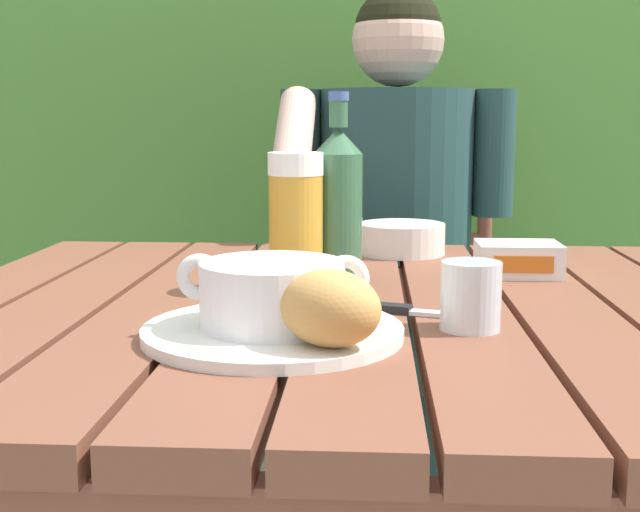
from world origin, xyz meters
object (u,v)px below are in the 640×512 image
object	(u,v)px
chair_near_diner	(392,316)
serving_plate	(273,332)
diner_bowl	(402,239)
beer_glass	(296,222)
soup_bowl	(273,292)
person_eating	(394,234)
butter_tub	(518,259)
table_knife	(408,311)
bread_roll	(330,308)
beer_bottle	(338,204)
water_glass_small	(471,296)

from	to	relation	value
chair_near_diner	serving_plate	distance (m)	1.13
serving_plate	diner_bowl	bearing A→B (deg)	74.44
serving_plate	beer_glass	distance (m)	0.25
soup_bowl	beer_glass	world-z (taller)	beer_glass
person_eating	butter_tub	size ratio (longest dim) A/B	10.36
butter_tub	table_knife	distance (m)	0.30
bread_roll	beer_bottle	world-z (taller)	beer_bottle
person_eating	table_knife	bearing A→B (deg)	-90.30
butter_tub	chair_near_diner	bearing A→B (deg)	102.58
table_knife	soup_bowl	bearing A→B (deg)	-142.39
serving_plate	bread_roll	distance (m)	0.11
bread_roll	water_glass_small	xyz separation A→B (m)	(0.15, 0.12, -0.01)
person_eating	water_glass_small	bearing A→B (deg)	-85.98
beer_bottle	beer_glass	bearing A→B (deg)	-143.53
beer_glass	table_knife	xyz separation A→B (m)	(0.14, -0.12, -0.09)
chair_near_diner	person_eating	distance (m)	0.30
beer_bottle	butter_tub	distance (m)	0.29
bread_roll	diner_bowl	size ratio (longest dim) A/B	0.86
soup_bowl	water_glass_small	xyz separation A→B (m)	(0.21, 0.05, -0.01)
beer_glass	water_glass_small	xyz separation A→B (m)	(0.21, -0.19, -0.05)
beer_bottle	table_knife	bearing A→B (deg)	-61.47
table_knife	diner_bowl	xyz separation A→B (m)	(0.01, 0.44, 0.02)
serving_plate	beer_bottle	xyz separation A→B (m)	(0.06, 0.28, 0.11)
serving_plate	beer_bottle	bearing A→B (deg)	78.30
beer_bottle	butter_tub	bearing A→B (deg)	19.00
chair_near_diner	soup_bowl	bearing A→B (deg)	-97.99
chair_near_diner	table_knife	size ratio (longest dim) A/B	6.14
chair_near_diner	butter_tub	distance (m)	0.79
beer_bottle	diner_bowl	world-z (taller)	beer_bottle
bread_roll	diner_bowl	distance (m)	0.63
chair_near_diner	person_eating	bearing A→B (deg)	-90.82
bread_roll	water_glass_small	size ratio (longest dim) A/B	1.67
chair_near_diner	person_eating	xyz separation A→B (m)	(-0.00, -0.20, 0.22)
chair_near_diner	water_glass_small	bearing A→B (deg)	-86.90
person_eating	beer_bottle	world-z (taller)	person_eating
beer_glass	diner_bowl	xyz separation A→B (m)	(0.15, 0.31, -0.07)
soup_bowl	butter_tub	xyz separation A→B (m)	(0.31, 0.36, -0.02)
person_eating	beer_bottle	distance (m)	0.63
water_glass_small	butter_tub	xyz separation A→B (m)	(0.11, 0.32, -0.01)
person_eating	water_glass_small	size ratio (longest dim) A/B	16.43
soup_bowl	water_glass_small	bearing A→B (deg)	12.13
person_eating	table_knife	distance (m)	0.78
table_knife	chair_near_diner	bearing A→B (deg)	89.59
bread_roll	table_knife	distance (m)	0.21
beer_bottle	water_glass_small	distance (m)	0.29
person_eating	soup_bowl	world-z (taller)	person_eating
beer_glass	table_knife	world-z (taller)	beer_glass
serving_plate	bread_roll	xyz separation A→B (m)	(0.06, -0.07, 0.04)
bread_roll	beer_bottle	size ratio (longest dim) A/B	0.48
person_eating	beer_bottle	size ratio (longest dim) A/B	4.71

